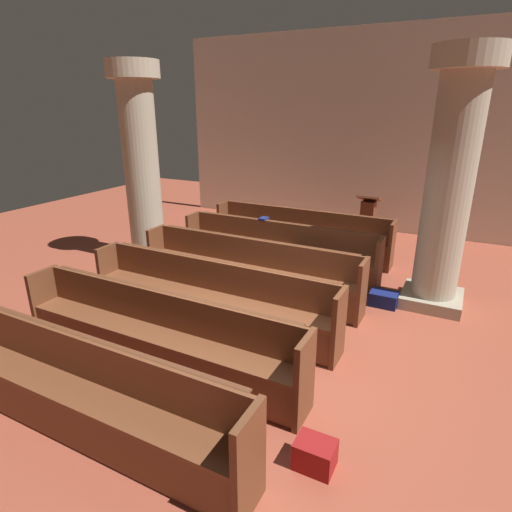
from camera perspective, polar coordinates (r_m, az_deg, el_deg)
ground_plane at (r=5.42m, az=0.66°, el=-12.16°), size 19.20×19.20×0.00m
back_wall at (r=10.41m, az=16.43°, el=15.70°), size 10.00×0.16×4.50m
pew_row_0 at (r=8.43m, az=6.04°, el=3.36°), size 3.62×0.46×0.90m
pew_row_1 at (r=7.46m, az=2.95°, el=1.23°), size 3.62×0.46×0.90m
pew_row_2 at (r=6.53m, az=-1.04°, el=-1.52°), size 3.62×0.47×0.90m
pew_row_3 at (r=5.66m, az=-6.33°, el=-5.14°), size 3.62×0.46×0.90m
pew_row_4 at (r=4.89m, az=-13.50°, el=-9.91°), size 3.62×0.46×0.90m
pew_row_5 at (r=4.26m, az=-23.39°, el=-16.01°), size 3.62×0.47×0.90m
pillar_aisle_side at (r=6.46m, az=24.85°, el=9.15°), size 0.92×0.92×3.60m
pillar_far_side at (r=8.16m, az=-15.35°, el=12.15°), size 0.92×0.92×3.60m
lectern at (r=9.35m, az=14.84°, el=4.23°), size 0.48×0.45×1.08m
hymn_book at (r=7.65m, az=1.04°, el=5.12°), size 0.13×0.20×0.04m
kneeler_box_red at (r=3.90m, az=8.01°, el=-25.15°), size 0.33×0.26×0.25m
kneeler_box_navy at (r=6.66m, az=16.96°, el=-5.58°), size 0.40×0.30×0.21m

